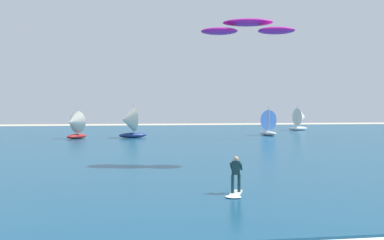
{
  "coord_description": "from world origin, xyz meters",
  "views": [
    {
      "loc": [
        -2.66,
        -5.66,
        3.88
      ],
      "look_at": [
        0.71,
        15.69,
        3.33
      ],
      "focal_mm": 42.13,
      "sensor_mm": 36.0,
      "label": 1
    }
  ],
  "objects_px": {
    "kite": "(248,28)",
    "sailboat_far_right": "(129,122)",
    "sailboat_leading": "(300,119)",
    "sailboat_heeled_over": "(266,122)",
    "sailboat_trailing": "(74,125)",
    "kitesurfer": "(235,181)"
  },
  "relations": [
    {
      "from": "kitesurfer",
      "to": "sailboat_heeled_over",
      "type": "relative_size",
      "value": 0.5
    },
    {
      "from": "sailboat_trailing",
      "to": "sailboat_leading",
      "type": "bearing_deg",
      "value": 24.48
    },
    {
      "from": "sailboat_heeled_over",
      "to": "sailboat_far_right",
      "type": "bearing_deg",
      "value": -171.69
    },
    {
      "from": "kitesurfer",
      "to": "kite",
      "type": "xyz_separation_m",
      "value": [
        3.39,
        9.95,
        8.58
      ]
    },
    {
      "from": "sailboat_far_right",
      "to": "sailboat_trailing",
      "type": "xyz_separation_m",
      "value": [
        -6.78,
        -0.63,
        -0.24
      ]
    },
    {
      "from": "sailboat_heeled_over",
      "to": "kitesurfer",
      "type": "bearing_deg",
      "value": -109.97
    },
    {
      "from": "kite",
      "to": "sailboat_leading",
      "type": "distance_m",
      "value": 50.86
    },
    {
      "from": "sailboat_leading",
      "to": "sailboat_trailing",
      "type": "relative_size",
      "value": 1.1
    },
    {
      "from": "kitesurfer",
      "to": "sailboat_leading",
      "type": "height_order",
      "value": "sailboat_leading"
    },
    {
      "from": "kite",
      "to": "sailboat_far_right",
      "type": "distance_m",
      "value": 30.79
    },
    {
      "from": "sailboat_far_right",
      "to": "sailboat_heeled_over",
      "type": "distance_m",
      "value": 19.36
    },
    {
      "from": "sailboat_leading",
      "to": "sailboat_heeled_over",
      "type": "relative_size",
      "value": 1.07
    },
    {
      "from": "sailboat_far_right",
      "to": "sailboat_heeled_over",
      "type": "bearing_deg",
      "value": 8.31
    },
    {
      "from": "sailboat_leading",
      "to": "sailboat_trailing",
      "type": "bearing_deg",
      "value": -155.52
    },
    {
      "from": "kite",
      "to": "sailboat_trailing",
      "type": "distance_m",
      "value": 32.58
    },
    {
      "from": "kitesurfer",
      "to": "sailboat_leading",
      "type": "xyz_separation_m",
      "value": [
        25.84,
        55.02,
        1.37
      ]
    },
    {
      "from": "kitesurfer",
      "to": "kite",
      "type": "distance_m",
      "value": 13.57
    },
    {
      "from": "kite",
      "to": "sailboat_leading",
      "type": "bearing_deg",
      "value": 63.52
    },
    {
      "from": "kitesurfer",
      "to": "sailboat_trailing",
      "type": "height_order",
      "value": "sailboat_trailing"
    },
    {
      "from": "kite",
      "to": "sailboat_far_right",
      "type": "relative_size",
      "value": 1.47
    },
    {
      "from": "kite",
      "to": "sailboat_far_right",
      "type": "bearing_deg",
      "value": 104.24
    },
    {
      "from": "kite",
      "to": "sailboat_leading",
      "type": "height_order",
      "value": "kite"
    }
  ]
}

